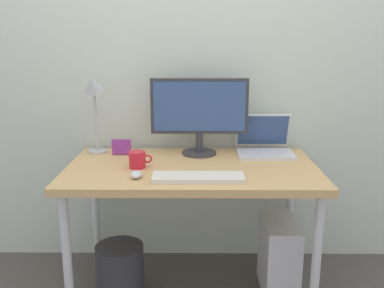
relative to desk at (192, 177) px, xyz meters
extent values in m
plane|color=#4C4742|center=(0.00, 0.00, -0.67)|extent=(6.00, 6.00, 0.00)
cube|color=silver|center=(0.00, 0.43, 0.63)|extent=(4.40, 0.04, 2.60)
cube|color=tan|center=(0.00, 0.00, 0.04)|extent=(1.32, 0.74, 0.04)
cylinder|color=silver|center=(-0.60, -0.31, -0.32)|extent=(0.04, 0.04, 0.69)
cylinder|color=silver|center=(0.60, -0.31, -0.32)|extent=(0.04, 0.04, 0.69)
cylinder|color=silver|center=(-0.60, 0.31, -0.32)|extent=(0.04, 0.04, 0.69)
cylinder|color=silver|center=(0.60, 0.31, -0.32)|extent=(0.04, 0.04, 0.69)
cylinder|color=#333338|center=(0.04, 0.24, 0.07)|extent=(0.20, 0.20, 0.01)
cylinder|color=#333338|center=(0.04, 0.24, 0.13)|extent=(0.04, 0.04, 0.11)
cube|color=#333338|center=(0.04, 0.24, 0.35)|extent=(0.56, 0.03, 0.32)
cube|color=#334C7F|center=(0.04, 0.23, 0.35)|extent=(0.52, 0.01, 0.28)
cube|color=silver|center=(0.42, 0.20, 0.07)|extent=(0.32, 0.22, 0.02)
cube|color=silver|center=(0.42, 0.34, 0.18)|extent=(0.32, 0.07, 0.21)
cube|color=#334C7F|center=(0.42, 0.33, 0.19)|extent=(0.30, 0.06, 0.18)
cylinder|color=#B2B2B7|center=(-0.56, 0.27, 0.07)|extent=(0.11, 0.11, 0.01)
cylinder|color=#B2B2B7|center=(-0.56, 0.27, 0.26)|extent=(0.02, 0.02, 0.36)
cone|color=#B2B2B7|center=(-0.56, 0.23, 0.47)|extent=(0.11, 0.14, 0.13)
cube|color=silver|center=(0.03, -0.23, 0.08)|extent=(0.44, 0.14, 0.02)
ellipsoid|color=silver|center=(-0.27, -0.20, 0.08)|extent=(0.06, 0.09, 0.03)
cylinder|color=red|center=(-0.29, -0.03, 0.11)|extent=(0.09, 0.09, 0.09)
torus|color=red|center=(-0.23, -0.03, 0.11)|extent=(0.05, 0.01, 0.05)
cube|color=purple|center=(-0.41, 0.22, 0.11)|extent=(0.11, 0.02, 0.09)
cube|color=silver|center=(0.48, -0.01, -0.46)|extent=(0.18, 0.36, 0.42)
cylinder|color=#333338|center=(-0.39, -0.08, -0.52)|extent=(0.26, 0.26, 0.30)
camera|label=1|loc=(0.02, -2.22, 0.73)|focal=40.73mm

